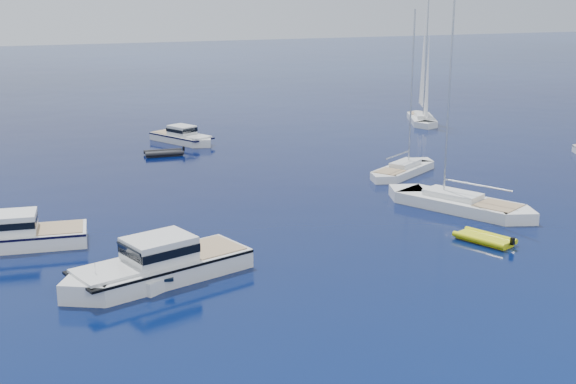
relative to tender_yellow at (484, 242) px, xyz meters
name	(u,v)px	position (x,y,z in m)	size (l,w,h in m)	color
ground	(515,341)	(-6.96, -12.02, 0.00)	(400.00, 400.00, 0.00)	navy
motor_cruiser_left	(152,272)	(-20.43, 2.53, 0.00)	(2.40, 7.84, 2.06)	white
motor_cruiser_centre	(157,280)	(-20.42, 1.23, 0.00)	(3.57, 11.66, 3.06)	silver
motor_cruiser_far_l	(9,247)	(-27.75, 9.96, 0.00)	(3.19, 10.42, 2.74)	white
motor_cruiser_horizon	(183,143)	(-9.88, 37.81, 0.00)	(2.62, 8.56, 2.25)	silver
sailboat_mid_r	(458,209)	(2.64, 6.78, 0.00)	(3.25, 12.51, 18.40)	white
sailboat_centre	(403,174)	(4.32, 17.62, 0.00)	(2.52, 9.69, 14.24)	white
sailboat_sails_far	(422,122)	(19.37, 39.33, 0.00)	(2.68, 10.29, 15.13)	white
tender_yellow	(484,242)	(0.00, 0.00, 0.00)	(2.08, 3.83, 0.95)	#D3D90C
tender_grey_far	(164,155)	(-13.10, 32.49, 0.00)	(2.08, 3.82, 0.95)	black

